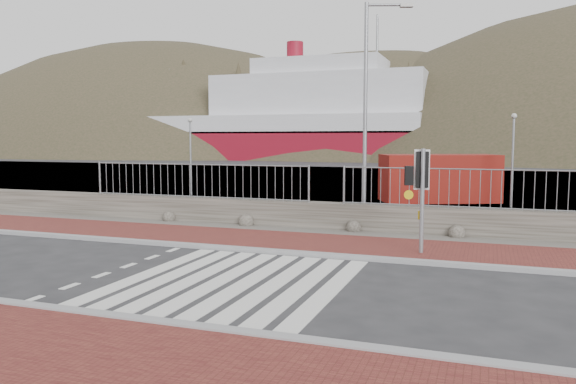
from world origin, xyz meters
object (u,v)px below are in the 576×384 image
at_px(ferry, 278,123).
at_px(streetlight, 369,103).
at_px(shipping_container, 439,178).
at_px(traffic_signal_far, 421,179).

relative_size(ferry, streetlight, 6.68).
bearing_deg(streetlight, shipping_container, 61.42).
bearing_deg(shipping_container, ferry, 95.36).
height_order(ferry, shipping_container, ferry).
distance_m(streetlight, shipping_container, 9.72).
xyz_separation_m(ferry, traffic_signal_far, (28.05, -63.85, -3.36)).
bearing_deg(streetlight, traffic_signal_far, -80.30).
relative_size(traffic_signal_far, streetlight, 0.37).
height_order(traffic_signal_far, streetlight, streetlight).
height_order(ferry, traffic_signal_far, ferry).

